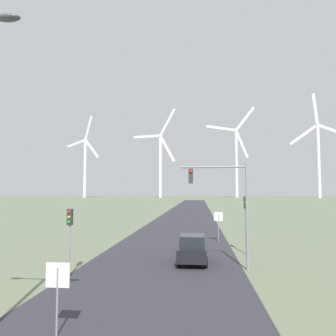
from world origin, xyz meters
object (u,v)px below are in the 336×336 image
(stop_sign_near, at_px, (58,285))
(wind_turbine_center, at_px, (236,156))
(stop_sign_far, at_px, (218,221))
(car_approaching, at_px, (193,249))
(traffic_light_post_near_left, at_px, (70,227))
(traffic_light_mast_overhead, at_px, (225,194))
(wind_turbine_far_left, at_px, (85,162))
(traffic_light_post_near_right, at_px, (246,212))
(wind_turbine_left, at_px, (160,159))
(wind_turbine_right, at_px, (318,152))

(stop_sign_near, relative_size, wind_turbine_center, 0.03)
(stop_sign_far, bearing_deg, stop_sign_near, -107.34)
(car_approaching, height_order, wind_turbine_center, wind_turbine_center)
(stop_sign_far, height_order, traffic_light_post_near_left, traffic_light_post_near_left)
(traffic_light_mast_overhead, height_order, wind_turbine_far_left, wind_turbine_far_left)
(stop_sign_far, distance_m, traffic_light_post_near_right, 6.25)
(traffic_light_post_near_left, height_order, traffic_light_mast_overhead, traffic_light_mast_overhead)
(traffic_light_post_near_right, height_order, traffic_light_mast_overhead, traffic_light_mast_overhead)
(wind_turbine_left, bearing_deg, traffic_light_post_near_right, -81.46)
(stop_sign_far, relative_size, wind_turbine_left, 0.04)
(traffic_light_post_near_right, relative_size, traffic_light_mast_overhead, 0.67)
(traffic_light_post_near_left, relative_size, traffic_light_post_near_right, 0.86)
(wind_turbine_center, bearing_deg, traffic_light_post_near_left, -98.73)
(traffic_light_post_near_left, distance_m, wind_turbine_left, 213.69)
(stop_sign_near, relative_size, traffic_light_post_near_left, 0.64)
(wind_turbine_far_left, xyz_separation_m, wind_turbine_center, (110.89, 13.58, 4.76))
(stop_sign_far, relative_size, traffic_light_mast_overhead, 0.43)
(stop_sign_far, relative_size, traffic_light_post_near_right, 0.64)
(stop_sign_far, xyz_separation_m, wind_turbine_left, (-28.90, 198.07, 25.74))
(wind_turbine_center, bearing_deg, traffic_light_mast_overhead, -96.65)
(traffic_light_post_near_right, distance_m, car_approaching, 5.57)
(stop_sign_near, relative_size, traffic_light_mast_overhead, 0.37)
(stop_sign_near, bearing_deg, traffic_light_post_near_right, 60.93)
(wind_turbine_far_left, relative_size, wind_turbine_left, 0.95)
(wind_turbine_left, distance_m, wind_turbine_right, 107.43)
(wind_turbine_far_left, bearing_deg, traffic_light_mast_overhead, -68.21)
(traffic_light_mast_overhead, distance_m, car_approaching, 4.42)
(wind_turbine_far_left, height_order, wind_turbine_right, wind_turbine_right)
(car_approaching, distance_m, wind_turbine_right, 222.93)
(traffic_light_post_near_left, bearing_deg, wind_turbine_right, 67.37)
(wind_turbine_far_left, bearing_deg, car_approaching, -68.53)
(wind_turbine_far_left, bearing_deg, stop_sign_near, -70.48)
(traffic_light_mast_overhead, xyz_separation_m, car_approaching, (-1.99, 1.63, -3.60))
(traffic_light_post_near_left, xyz_separation_m, wind_turbine_far_left, (-75.92, 214.17, 23.49))
(traffic_light_post_near_left, relative_size, traffic_light_mast_overhead, 0.58)
(wind_turbine_left, bearing_deg, car_approaching, -82.66)
(traffic_light_post_near_left, height_order, car_approaching, traffic_light_post_near_left)
(traffic_light_mast_overhead, bearing_deg, wind_turbine_left, 97.82)
(car_approaching, xyz_separation_m, wind_turbine_center, (28.25, 223.67, 30.06))
(wind_turbine_far_left, bearing_deg, traffic_light_post_near_right, -67.29)
(wind_turbine_center, distance_m, wind_turbine_right, 55.45)
(stop_sign_far, distance_m, wind_turbine_far_left, 219.48)
(traffic_light_post_near_right, relative_size, wind_turbine_far_left, 0.07)
(stop_sign_far, distance_m, wind_turbine_left, 201.82)
(stop_sign_far, relative_size, traffic_light_post_near_left, 0.74)
(stop_sign_far, xyz_separation_m, traffic_light_post_near_left, (-8.94, -13.23, 0.81))
(traffic_light_mast_overhead, distance_m, wind_turbine_right, 223.27)
(traffic_light_mast_overhead, xyz_separation_m, wind_turbine_left, (-28.68, 208.85, 23.15))
(wind_turbine_far_left, bearing_deg, wind_turbine_left, -2.94)
(traffic_light_post_near_right, bearing_deg, stop_sign_near, -119.07)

